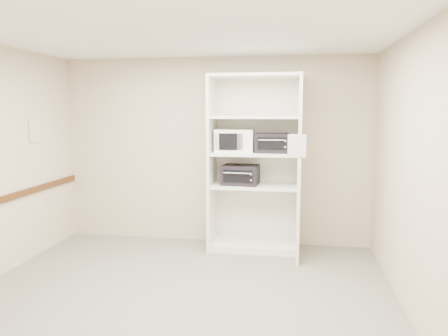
# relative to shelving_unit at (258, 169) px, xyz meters

# --- Properties ---
(floor) EXTENTS (4.50, 4.00, 0.01)m
(floor) POSITION_rel_shelving_unit_xyz_m (-0.67, -1.70, -1.13)
(floor) COLOR #5F5D53
(floor) RESTS_ON ground
(ceiling) EXTENTS (4.50, 4.00, 0.01)m
(ceiling) POSITION_rel_shelving_unit_xyz_m (-0.67, -1.70, 1.57)
(ceiling) COLOR white
(wall_back) EXTENTS (4.50, 0.02, 2.70)m
(wall_back) POSITION_rel_shelving_unit_xyz_m (-0.67, 0.30, 0.22)
(wall_back) COLOR #B9AC93
(wall_back) RESTS_ON ground
(wall_front) EXTENTS (4.50, 0.02, 2.70)m
(wall_front) POSITION_rel_shelving_unit_xyz_m (-0.67, -3.70, 0.22)
(wall_front) COLOR #B9AC93
(wall_front) RESTS_ON ground
(wall_right) EXTENTS (0.02, 4.00, 2.70)m
(wall_right) POSITION_rel_shelving_unit_xyz_m (1.58, -1.70, 0.22)
(wall_right) COLOR #B9AC93
(wall_right) RESTS_ON ground
(shelving_unit) EXTENTS (1.24, 0.92, 2.42)m
(shelving_unit) POSITION_rel_shelving_unit_xyz_m (0.00, 0.00, 0.00)
(shelving_unit) COLOR white
(shelving_unit) RESTS_ON floor
(microwave) EXTENTS (0.56, 0.44, 0.31)m
(microwave) POSITION_rel_shelving_unit_xyz_m (-0.34, -0.01, 0.39)
(microwave) COLOR white
(microwave) RESTS_ON shelving_unit
(toaster_oven_upper) EXTENTS (0.47, 0.35, 0.26)m
(toaster_oven_upper) POSITION_rel_shelving_unit_xyz_m (0.19, -0.01, 0.37)
(toaster_oven_upper) COLOR black
(toaster_oven_upper) RESTS_ON shelving_unit
(toaster_oven_lower) EXTENTS (0.52, 0.41, 0.27)m
(toaster_oven_lower) POSITION_rel_shelving_unit_xyz_m (-0.24, -0.02, -0.08)
(toaster_oven_lower) COLOR black
(toaster_oven_lower) RESTS_ON shelving_unit
(paper_sign) EXTENTS (0.22, 0.01, 0.27)m
(paper_sign) POSITION_rel_shelving_unit_xyz_m (0.52, -0.63, 0.38)
(paper_sign) COLOR white
(paper_sign) RESTS_ON shelving_unit
(wall_poster) EXTENTS (0.01, 0.21, 0.30)m
(wall_poster) POSITION_rel_shelving_unit_xyz_m (-2.90, -0.68, 0.54)
(wall_poster) COLOR silver
(wall_poster) RESTS_ON wall_left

